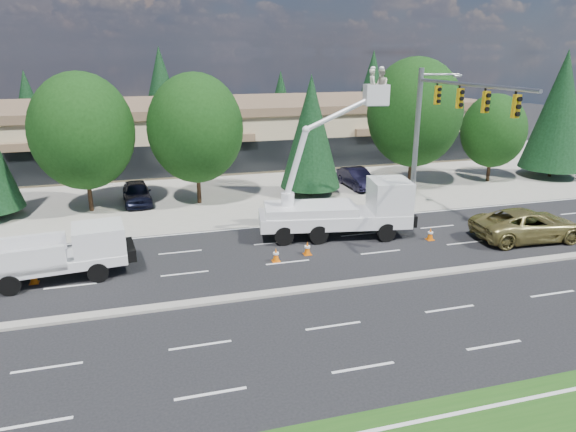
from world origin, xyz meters
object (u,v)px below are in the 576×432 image
object	(u,v)px
signal_mast	(437,122)
minivan	(528,225)
utility_pickup	(66,258)
bucket_truck	(347,202)

from	to	relation	value
signal_mast	minivan	distance (m)	7.61
utility_pickup	minivan	size ratio (longest dim) A/B	1.03
utility_pickup	minivan	xyz separation A→B (m)	(23.79, -1.45, -0.11)
bucket_truck	minivan	world-z (taller)	bucket_truck
minivan	signal_mast	bearing A→B (deg)	43.94
bucket_truck	minivan	xyz separation A→B (m)	(9.39, -3.28, -1.13)
signal_mast	bucket_truck	world-z (taller)	bucket_truck
bucket_truck	utility_pickup	bearing A→B (deg)	-162.96
signal_mast	bucket_truck	size ratio (longest dim) A/B	1.10
signal_mast	minivan	bearing A→B (deg)	-49.85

